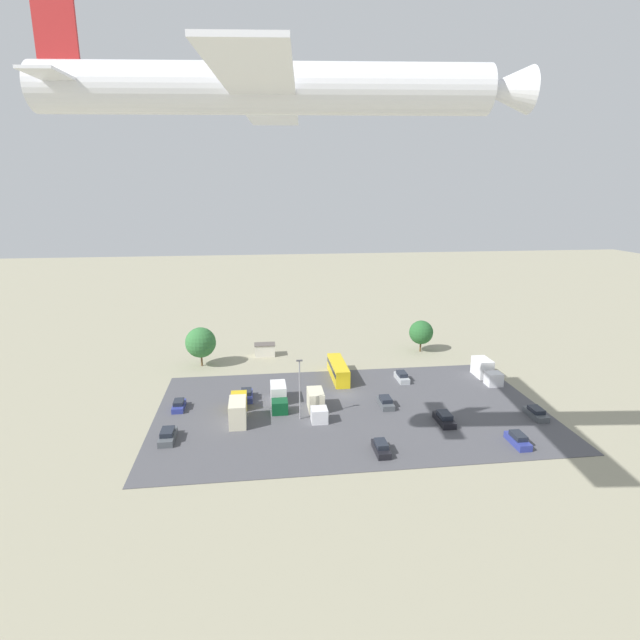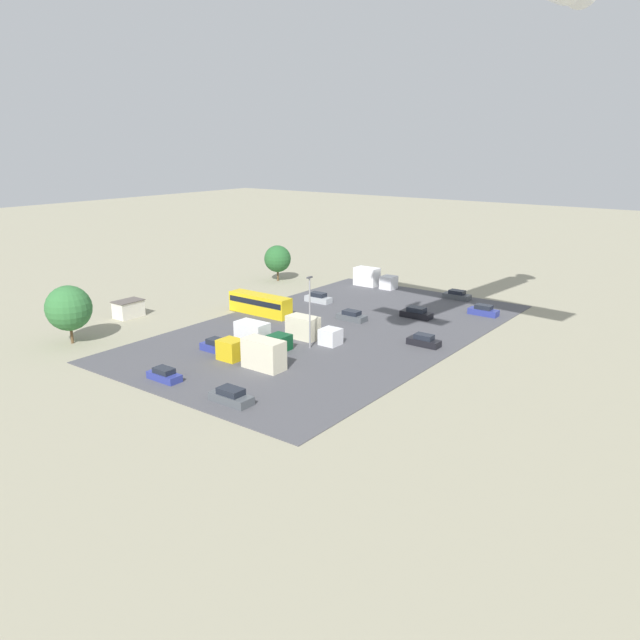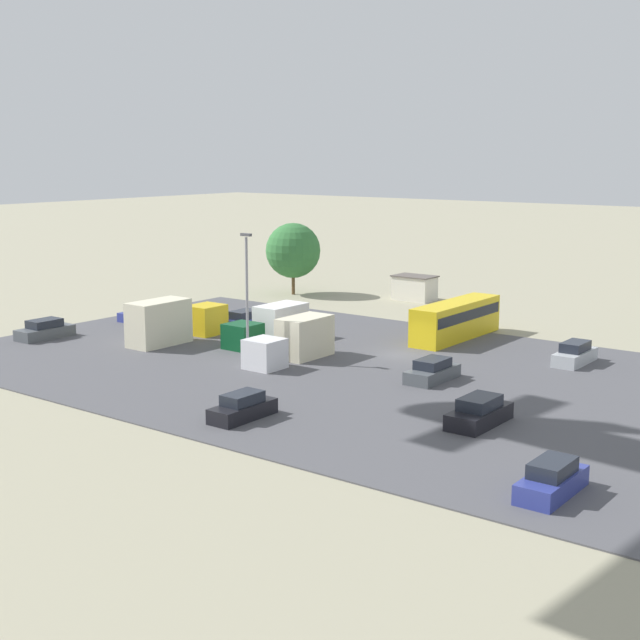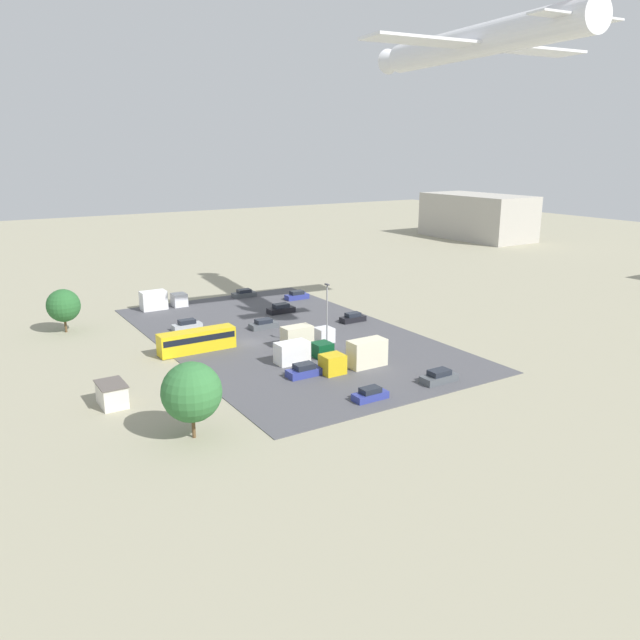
{
  "view_description": "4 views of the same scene",
  "coord_description": "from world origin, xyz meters",
  "views": [
    {
      "loc": [
        13.89,
        76.83,
        32.89
      ],
      "look_at": [
        6.38,
        18.11,
        17.8
      ],
      "focal_mm": 28.0,
      "sensor_mm": 36.0,
      "label": 1
    },
    {
      "loc": [
        67.94,
        54.83,
        25.45
      ],
      "look_at": [
        4.01,
        6.87,
        2.61
      ],
      "focal_mm": 35.0,
      "sensor_mm": 36.0,
      "label": 2
    },
    {
      "loc": [
        -34.79,
        56.06,
        15.13
      ],
      "look_at": [
        0.43,
        9.74,
        4.16
      ],
      "focal_mm": 50.0,
      "sensor_mm": 36.0,
      "label": 3
    },
    {
      "loc": [
        79.15,
        -37.17,
        27.23
      ],
      "look_at": [
        5.62,
        8.79,
        3.57
      ],
      "focal_mm": 35.0,
      "sensor_mm": 36.0,
      "label": 4
    }
  ],
  "objects": [
    {
      "name": "tree_apron_mid",
      "position": [
        25.14,
        -17.99,
        4.77
      ],
      "size": [
        5.91,
        5.91,
        7.73
      ],
      "color": "brown",
      "rests_on": "ground"
    },
    {
      "name": "parked_car_8",
      "position": [
        -12.8,
        12.35,
        0.75
      ],
      "size": [
        1.99,
        4.71,
        1.61
      ],
      "rotation": [
        0.0,
        0.0,
        3.14
      ],
      "color": "black",
      "rests_on": "ground"
    },
    {
      "name": "bus",
      "position": [
        -0.27,
        -7.77,
        1.72
      ],
      "size": [
        2.54,
        10.8,
        3.05
      ],
      "color": "gold",
      "rests_on": "ground"
    },
    {
      "name": "parked_car_1",
      "position": [
        -20.23,
        19.82,
        0.75
      ],
      "size": [
        1.76,
        4.48,
        1.6
      ],
      "rotation": [
        0.0,
        0.0,
        3.14
      ],
      "color": "navy",
      "rests_on": "ground"
    },
    {
      "name": "parked_car_5",
      "position": [
        26.68,
        12.64,
        0.73
      ],
      "size": [
        2.0,
        4.69,
        1.57
      ],
      "color": "#4C5156",
      "rests_on": "ground"
    },
    {
      "name": "parked_truck_2",
      "position": [
        11.03,
        2.38,
        1.38
      ],
      "size": [
        2.45,
        8.08,
        2.84
      ],
      "color": "#0C4723",
      "rests_on": "ground"
    },
    {
      "name": "parked_car_7",
      "position": [
        -1.46,
        19.57,
        0.72
      ],
      "size": [
        1.71,
        4.3,
        1.53
      ],
      "rotation": [
        0.0,
        0.0,
        3.14
      ],
      "color": "black",
      "rests_on": "ground"
    },
    {
      "name": "shed_building",
      "position": [
        12.73,
        -22.69,
        1.3
      ],
      "size": [
        4.3,
        2.88,
        2.58
      ],
      "color": "silver",
      "rests_on": "ground"
    },
    {
      "name": "parked_truck_0",
      "position": [
        17.29,
        7.18,
        1.7
      ],
      "size": [
        2.46,
        9.26,
        3.54
      ],
      "rotation": [
        0.0,
        0.0,
        3.14
      ],
      "color": "gold",
      "rests_on": "ground"
    },
    {
      "name": "parking_lot_surface",
      "position": [
        0.0,
        6.18,
        0.04
      ],
      "size": [
        59.83,
        35.58,
        0.08
      ],
      "color": "#4C4C51",
      "rests_on": "ground"
    },
    {
      "name": "parked_car_0",
      "position": [
        -11.47,
        -5.1,
        0.75
      ],
      "size": [
        1.75,
        4.56,
        1.61
      ],
      "rotation": [
        0.0,
        0.0,
        3.14
      ],
      "color": "#ADB2B7",
      "rests_on": "ground"
    },
    {
      "name": "ground_plane",
      "position": [
        0.0,
        0.0,
        0.0
      ],
      "size": [
        400.0,
        400.0,
        0.0
      ],
      "primitive_type": "plane",
      "color": "gray"
    },
    {
      "name": "parked_truck_1",
      "position": [
        5.41,
        6.36,
        1.47
      ],
      "size": [
        2.39,
        7.91,
        3.04
      ],
      "color": "silver",
      "rests_on": "ground"
    },
    {
      "name": "parked_car_6",
      "position": [
        26.66,
        2.32,
        0.67
      ],
      "size": [
        1.74,
        4.12,
        1.43
      ],
      "color": "navy",
      "rests_on": "ground"
    },
    {
      "name": "parked_car_4",
      "position": [
        -5.73,
        5.4,
        0.7
      ],
      "size": [
        1.93,
        4.46,
        1.5
      ],
      "rotation": [
        0.0,
        0.0,
        3.14
      ],
      "color": "#4C5156",
      "rests_on": "ground"
    },
    {
      "name": "parked_car_2",
      "position": [
        16.2,
        -0.15,
        0.76
      ],
      "size": [
        1.98,
        4.4,
        1.63
      ],
      "rotation": [
        0.0,
        0.0,
        3.14
      ],
      "color": "navy",
      "rests_on": "ground"
    },
    {
      "name": "light_pole_lot_centre",
      "position": [
        8.15,
        8.37,
        5.18
      ],
      "size": [
        0.9,
        0.28,
        9.33
      ],
      "color": "gray",
      "rests_on": "ground"
    }
  ]
}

